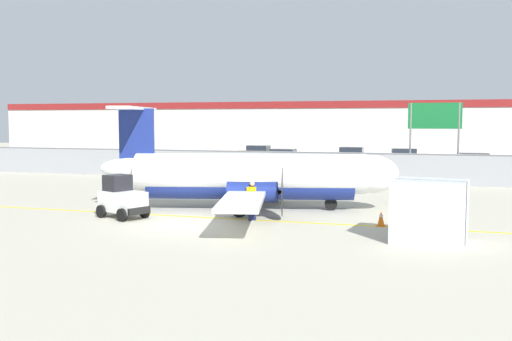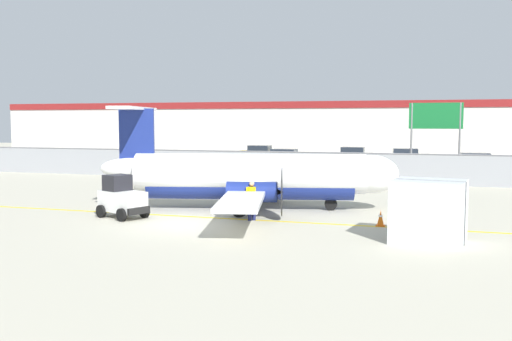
# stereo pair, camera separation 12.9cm
# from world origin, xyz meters

# --- Properties ---
(ground_plane) EXTENTS (140.00, 140.00, 0.01)m
(ground_plane) POSITION_xyz_m (0.00, 2.00, 0.00)
(ground_plane) COLOR #B2AD99
(perimeter_fence) EXTENTS (98.00, 0.10, 2.10)m
(perimeter_fence) POSITION_xyz_m (0.00, 18.00, 1.12)
(perimeter_fence) COLOR gray
(perimeter_fence) RESTS_ON ground
(parking_lot_strip) EXTENTS (98.00, 17.00, 0.12)m
(parking_lot_strip) POSITION_xyz_m (0.00, 29.50, 0.06)
(parking_lot_strip) COLOR #38383A
(parking_lot_strip) RESTS_ON ground
(background_building) EXTENTS (91.00, 8.10, 6.50)m
(background_building) POSITION_xyz_m (0.00, 47.99, 3.26)
(background_building) COLOR beige
(background_building) RESTS_ON ground
(commuter_airplane) EXTENTS (14.32, 15.95, 4.92)m
(commuter_airplane) POSITION_xyz_m (1.54, 4.81, 1.60)
(commuter_airplane) COLOR white
(commuter_airplane) RESTS_ON ground
(baggage_tug) EXTENTS (2.58, 2.10, 1.88)m
(baggage_tug) POSITION_xyz_m (-3.42, 0.91, 0.86)
(baggage_tug) COLOR silver
(baggage_tug) RESTS_ON ground
(ground_crew_worker) EXTENTS (0.48, 0.48, 1.70)m
(ground_crew_worker) POSITION_xyz_m (2.28, 1.89, 0.95)
(ground_crew_worker) COLOR #191E4C
(ground_crew_worker) RESTS_ON ground
(cargo_container) EXTENTS (2.69, 2.36, 2.20)m
(cargo_container) POSITION_xyz_m (9.52, -0.54, 1.10)
(cargo_container) COLOR silver
(cargo_container) RESTS_ON ground
(traffic_cone_near_left) EXTENTS (0.36, 0.36, 0.64)m
(traffic_cone_near_left) POSITION_xyz_m (-5.57, 7.51, 0.31)
(traffic_cone_near_left) COLOR orange
(traffic_cone_near_left) RESTS_ON ground
(traffic_cone_near_right) EXTENTS (0.36, 0.36, 0.64)m
(traffic_cone_near_right) POSITION_xyz_m (7.67, 2.14, 0.31)
(traffic_cone_near_right) COLOR orange
(traffic_cone_near_right) RESTS_ON ground
(traffic_cone_far_left) EXTENTS (0.36, 0.36, 0.64)m
(traffic_cone_far_left) POSITION_xyz_m (1.11, 7.75, 0.31)
(traffic_cone_far_left) COLOR orange
(traffic_cone_far_left) RESTS_ON ground
(parked_car_0) EXTENTS (4.26, 2.12, 1.58)m
(parked_car_0) POSITION_xyz_m (-13.42, 23.84, 0.89)
(parked_car_0) COLOR black
(parked_car_0) RESTS_ON parking_lot_strip
(parked_car_1) EXTENTS (4.25, 2.11, 1.58)m
(parked_car_1) POSITION_xyz_m (-7.49, 35.62, 0.89)
(parked_car_1) COLOR #B28C19
(parked_car_1) RESTS_ON parking_lot_strip
(parked_car_2) EXTENTS (4.25, 2.10, 1.58)m
(parked_car_2) POSITION_xyz_m (-3.25, 29.16, 0.89)
(parked_car_2) COLOR #19662D
(parked_car_2) RESTS_ON parking_lot_strip
(parked_car_3) EXTENTS (4.21, 2.01, 1.58)m
(parked_car_3) POSITION_xyz_m (2.26, 34.75, 0.89)
(parked_car_3) COLOR slate
(parked_car_3) RESTS_ON parking_lot_strip
(parked_car_4) EXTENTS (4.38, 2.40, 1.58)m
(parked_car_4) POSITION_xyz_m (7.49, 33.19, 0.89)
(parked_car_4) COLOR silver
(parked_car_4) RESTS_ON parking_lot_strip
(parked_car_5) EXTENTS (4.39, 2.43, 1.58)m
(parked_car_5) POSITION_xyz_m (13.06, 27.34, 0.89)
(parked_car_5) COLOR gray
(parked_car_5) RESTS_ON parking_lot_strip
(highway_sign) EXTENTS (3.60, 0.14, 5.50)m
(highway_sign) POSITION_xyz_m (9.88, 20.31, 4.14)
(highway_sign) COLOR slate
(highway_sign) RESTS_ON ground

